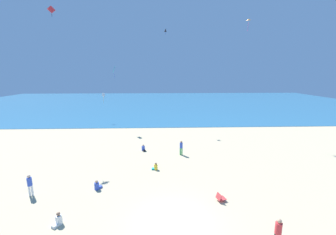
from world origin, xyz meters
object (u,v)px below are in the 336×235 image
kite_teal (114,70)px  kite_orange (248,20)px  person_3 (155,167)px  beach_chair_far_right (220,197)px  person_6 (181,147)px  person_4 (97,186)px  kite_white (103,95)px  person_1 (278,231)px  person_0 (58,220)px  kite_black (166,30)px  person_5 (30,184)px  person_2 (143,148)px  kite_red (51,10)px

kite_teal → kite_orange: 19.95m
kite_teal → person_3: bearing=-66.7°
beach_chair_far_right → person_6: 8.65m
person_4 → kite_white: 24.09m
beach_chair_far_right → person_1: (1.70, -4.02, 0.69)m
person_0 → person_3: bearing=170.0°
beach_chair_far_right → kite_black: kite_black is taller
person_5 → person_6: person_5 is taller
beach_chair_far_right → person_6: person_6 is taller
person_4 → person_3: bearing=-18.5°
kite_teal → kite_black: bearing=12.7°
person_4 → kite_orange: size_ratio=0.48×
person_1 → kite_orange: size_ratio=1.06×
kite_orange → kite_white: (-21.68, 8.74, -10.65)m
person_5 → person_0: bearing=38.5°
beach_chair_far_right → kite_black: 26.57m
person_1 → person_6: bearing=-102.4°
person_0 → person_5: person_5 is taller
person_1 → person_3: bearing=-83.5°
person_4 → kite_teal: kite_teal is taller
person_1 → person_3: person_1 is taller
kite_teal → person_4: bearing=-83.2°
person_5 → kite_white: (-0.82, 23.79, 3.85)m
person_5 → kite_orange: kite_orange is taller
person_1 → person_2: person_1 is taller
beach_chair_far_right → person_4: (-8.89, 1.83, 0.02)m
person_5 → kite_teal: kite_teal is taller
beach_chair_far_right → person_1: person_1 is taller
person_3 → person_5: (-8.80, -3.85, 0.69)m
person_6 → person_0: bearing=134.4°
person_2 → kite_orange: bearing=89.4°
beach_chair_far_right → person_4: person_4 is taller
person_4 → kite_white: kite_white is taller
person_0 → kite_teal: kite_teal is taller
person_4 → kite_teal: size_ratio=0.42×
person_0 → person_2: 12.38m
beach_chair_far_right → kite_white: bearing=101.4°
kite_white → kite_black: size_ratio=2.04×
kite_white → kite_red: bearing=-95.2°
kite_orange → person_6: bearing=-140.4°
person_3 → kite_orange: (12.06, 11.20, 15.18)m
kite_teal → beach_chair_far_right: bearing=-61.1°
kite_teal → kite_white: 7.27m
person_6 → kite_orange: size_ratio=1.02×
person_2 → person_0: bearing=-44.7°
person_1 → kite_red: kite_red is taller
person_1 → kite_white: kite_white is taller
person_6 → kite_teal: size_ratio=0.88×
beach_chair_far_right → kite_red: size_ratio=0.64×
beach_chair_far_right → person_5: size_ratio=0.45×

